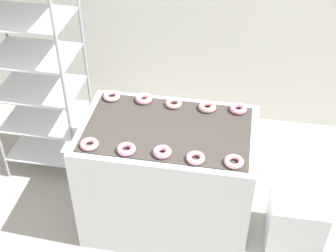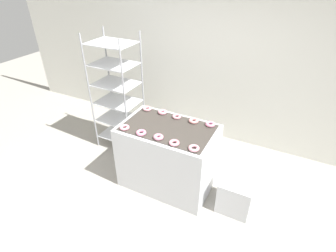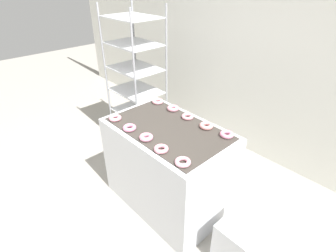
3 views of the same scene
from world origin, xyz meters
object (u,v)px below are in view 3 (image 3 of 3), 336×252
fryer_machine (168,167)px  donut_far_rightmost (227,134)px  donut_far_left (173,108)px  baking_rack_cart (136,80)px  donut_near_right (161,149)px  donut_near_leftmost (115,118)px  donut_far_center (187,117)px  donut_near_center (146,137)px  donut_far_leftmost (158,101)px  donut_near_left (130,128)px  donut_near_rightmost (183,162)px  glaze_bin (245,245)px  donut_far_right (206,126)px

fryer_machine → donut_far_rightmost: donut_far_rightmost is taller
donut_far_left → baking_rack_cart: bearing=167.6°
donut_near_right → donut_far_left: size_ratio=0.97×
baking_rack_cart → donut_far_left: baking_rack_cart is taller
donut_near_leftmost → donut_far_center: (0.46, 0.54, -0.00)m
fryer_machine → donut_near_center: size_ratio=10.06×
fryer_machine → donut_far_leftmost: size_ratio=9.65×
donut_near_right → donut_far_rightmost: (0.23, 0.57, 0.00)m
donut_near_left → fryer_machine: bearing=51.5°
donut_near_rightmost → donut_far_rightmost: size_ratio=1.01×
donut_near_leftmost → donut_far_leftmost: size_ratio=0.97×
donut_near_leftmost → glaze_bin: bearing=9.9°
donut_near_center → donut_far_center: bearing=91.7°
donut_near_center → donut_far_rightmost: 0.71m
donut_near_center → donut_far_leftmost: bearing=131.3°
donut_near_leftmost → donut_near_right: donut_near_leftmost is taller
donut_far_center → donut_far_rightmost: size_ratio=0.97×
donut_near_left → donut_far_right: 0.71m
donut_near_rightmost → donut_far_left: bearing=140.9°
donut_far_left → fryer_machine: bearing=-51.2°
donut_near_left → donut_near_rightmost: donut_near_left is taller
donut_near_leftmost → donut_far_rightmost: size_ratio=0.99×
baking_rack_cart → donut_far_right: 1.40m
donut_far_left → donut_far_rightmost: bearing=-0.3°
donut_far_right → donut_near_center: bearing=-113.1°
donut_far_center → glaze_bin: bearing=-16.7°
donut_far_left → donut_far_right: bearing=-2.5°
donut_near_leftmost → donut_far_center: 0.71m
donut_far_center → donut_near_rightmost: bearing=-49.4°
donut_far_leftmost → donut_far_rightmost: donut_far_rightmost is taller
donut_far_rightmost → baking_rack_cart: bearing=172.8°
donut_far_rightmost → donut_far_center: bearing=-178.3°
donut_far_leftmost → donut_near_left: bearing=-65.9°
donut_far_left → donut_far_center: size_ratio=1.04×
donut_near_leftmost → donut_far_rightmost: donut_far_rightmost is taller
donut_near_leftmost → donut_near_rightmost: size_ratio=0.98×
donut_far_leftmost → donut_far_rightmost: 0.93m
baking_rack_cart → donut_far_center: (1.13, -0.22, -0.01)m
donut_near_rightmost → donut_far_leftmost: donut_far_leftmost is taller
donut_near_left → donut_near_center: size_ratio=1.02×
donut_near_right → donut_near_rightmost: size_ratio=0.97×
donut_near_center → donut_near_left: bearing=-177.4°
donut_near_leftmost → donut_far_leftmost: 0.55m
donut_near_right → donut_far_center: bearing=112.6°
donut_near_leftmost → donut_far_right: donut_far_right is taller
fryer_machine → donut_far_rightmost: (0.46, 0.28, 0.48)m
donut_near_left → donut_far_right: (0.46, 0.54, 0.00)m
glaze_bin → donut_near_center: (-0.95, -0.25, 0.72)m
glaze_bin → donut_far_leftmost: size_ratio=3.54×
baking_rack_cart → donut_near_right: baking_rack_cart is taller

